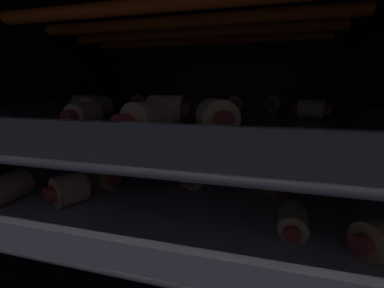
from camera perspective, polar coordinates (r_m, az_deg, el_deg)
The scene contains 31 objects.
ground_plane at distance 42.55cm, azimuth -0.20°, elevation -24.50°, with size 50.97×46.61×1.20cm, color black.
oven_wall_back at distance 56.35cm, azimuth 5.48°, elevation 5.72°, with size 50.97×1.20×36.10cm, color black.
oven_wall_left at distance 47.03cm, azimuth -31.11°, elevation 2.31°, with size 1.20×44.21×36.10cm, color black.
heating_element at distance 34.44cm, azimuth -0.25°, elevation 26.40°, with size 38.85×19.67×1.43cm.
oven_rack_lower at distance 36.15cm, azimuth -0.22°, elevation -8.39°, with size 46.30×43.32×0.61cm.
baking_tray_lower at distance 35.84cm, azimuth -0.22°, elevation -7.13°, with size 43.52×39.27×2.46cm.
pig_in_blanket_lower_0 at distance 32.20cm, azimuth -20.60°, elevation -7.24°, with size 4.63×3.82×3.20cm.
pig_in_blanket_lower_1 at distance 44.15cm, azimuth 9.19°, elevation -1.53°, with size 2.69×4.97×2.45cm.
pig_in_blanket_lower_2 at distance 30.80cm, azimuth 0.83°, elevation -7.46°, with size 3.31×4.71×3.02cm.
pig_in_blanket_lower_3 at distance 34.01cm, azimuth -38.04°, elevation -8.42°, with size 3.01×6.46×2.99cm.
pig_in_blanket_lower_4 at distance 23.84cm, azimuth 39.25°, elevation -17.30°, with size 5.43×4.43×3.01cm.
pig_in_blanket_lower_5 at distance 45.46cm, azimuth -3.26°, elevation -0.87°, with size 3.07×6.18×2.56cm.
pig_in_blanket_lower_6 at distance 38.38cm, azimuth 15.64°, elevation -4.11°, with size 4.06×2.55×2.50cm.
pig_in_blanket_lower_7 at distance 23.27cm, azimuth 23.20°, elevation -16.77°, with size 2.93×5.04×2.41cm.
pig_in_blanket_lower_8 at distance 30.72cm, azimuth 18.35°, elevation -8.26°, with size 4.03×5.79×2.99cm.
pig_in_blanket_lower_9 at distance 56.30cm, azimuth -13.18°, elevation 1.57°, with size 2.89×5.32×2.52cm.
pig_in_blanket_lower_10 at distance 29.44cm, azimuth -27.51°, elevation -9.69°, with size 4.44×5.04×3.39cm.
pig_in_blanket_lower_11 at distance 43.82cm, azimuth -20.11°, elevation -2.25°, with size 5.98×2.91×2.54cm.
oven_rack_upper at distance 33.96cm, azimuth -0.23°, elevation 4.63°, with size 46.36×43.32×0.66cm.
baking_tray_upper at distance 33.83cm, azimuth -0.23°, elevation 6.22°, with size 43.52×39.27×2.76cm.
pig_in_blanket_upper_0 at distance 35.35cm, azimuth -22.14°, elevation 8.24°, with size 3.31×5.70×2.99cm.
pig_in_blanket_upper_1 at distance 26.10cm, azimuth 4.67°, elevation 7.46°, with size 3.50×5.28×2.80cm.
pig_in_blanket_upper_2 at distance 19.97cm, azimuth -12.07°, elevation 5.75°, with size 3.80×5.71×3.06cm.
pig_in_blanket_upper_3 at distance 26.51cm, azimuth -6.17°, elevation 8.09°, with size 5.41×3.62×3.33cm.
pig_in_blanket_upper_4 at distance 46.21cm, azimuth 19.90°, elevation 9.34°, with size 4.45×5.37×2.85cm.
pig_in_blanket_upper_5 at distance 20.72cm, azimuth 6.00°, elevation 6.42°, with size 4.25×5.33×3.19cm.
pig_in_blanket_upper_6 at distance 41.95cm, azimuth -24.04°, elevation 8.74°, with size 5.64×3.64×2.99cm.
pig_in_blanket_upper_7 at distance 27.98cm, azimuth -24.68°, elevation 6.45°, with size 2.78×5.13×2.57cm.
pig_in_blanket_upper_8 at distance 42.27cm, azimuth 10.03°, elevation 9.59°, with size 3.27×5.59×2.82cm.
pig_in_blanket_upper_9 at distance 36.01cm, azimuth 26.96°, elevation 7.51°, with size 5.01×3.47×2.56cm.
pig_in_blanket_upper_10 at distance 50.51cm, azimuth -13.24°, elevation 10.07°, with size 4.54×5.24×2.87cm.
Camera 1 is at (8.25, -32.53, 25.56)cm, focal length 22.02 mm.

